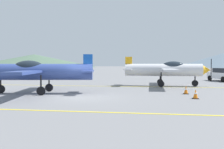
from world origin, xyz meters
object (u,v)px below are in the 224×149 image
airplane_near (38,71)px  airplane_mid (166,69)px  car_sedan (223,74)px  traffic_cone_side (186,90)px  traffic_cone_front (196,94)px

airplane_near → airplane_mid: bearing=37.6°
airplane_near → airplane_mid: size_ratio=1.01×
airplane_mid → car_sedan: bearing=46.1°
traffic_cone_side → airplane_near: bearing=-174.0°
airplane_mid → car_sedan: airplane_mid is taller
airplane_mid → traffic_cone_front: size_ratio=15.96×
car_sedan → traffic_cone_side: car_sedan is taller
airplane_near → traffic_cone_side: (10.56, 1.12, -1.31)m
car_sedan → traffic_cone_front: 17.51m
airplane_mid → traffic_cone_side: 6.49m
airplane_near → traffic_cone_front: (10.78, -1.25, -1.31)m
airplane_mid → car_sedan: (7.40, 7.69, -0.75)m
airplane_mid → traffic_cone_front: bearing=-82.4°
airplane_near → airplane_mid: (9.63, 7.41, 0.00)m
airplane_mid → traffic_cone_side: airplane_mid is taller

